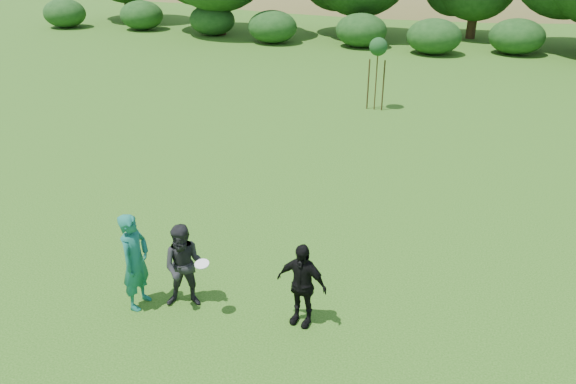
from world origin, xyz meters
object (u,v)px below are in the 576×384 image
player_teal (135,261)px  player_grey (185,267)px  sapling (378,49)px  player_black (301,284)px

player_teal → player_grey: player_teal is taller
sapling → player_teal: bearing=-97.6°
player_grey → player_black: (2.26, 0.21, -0.03)m
player_black → sapling: sapling is taller
sapling → player_black: bearing=-84.7°
player_black → sapling: (-1.26, 13.69, 1.58)m
player_teal → player_grey: 0.94m
player_grey → sapling: size_ratio=0.61×
player_teal → player_black: 3.19m
player_teal → player_grey: size_ratio=1.14×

